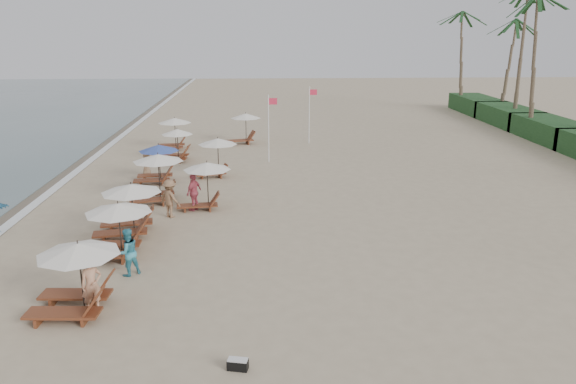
{
  "coord_description": "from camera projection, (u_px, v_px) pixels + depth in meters",
  "views": [
    {
      "loc": [
        -0.24,
        -19.04,
        8.17
      ],
      "look_at": [
        1.0,
        4.52,
        1.3
      ],
      "focal_mm": 34.86,
      "sensor_mm": 36.0,
      "label": 1
    }
  ],
  "objects": [
    {
      "name": "lounger_station_2",
      "position": [
        126.0,
        210.0,
        22.92
      ],
      "size": [
        2.86,
        2.45,
        2.15
      ],
      "color": "brown",
      "rests_on": "ground"
    },
    {
      "name": "beachgoer_mid_b",
      "position": [
        170.0,
        198.0,
        25.09
      ],
      "size": [
        1.3,
        1.19,
        1.75
      ],
      "primitive_type": "imported",
      "rotation": [
        0.0,
        0.0,
        2.51
      ],
      "color": "#846043",
      "rests_on": "ground"
    },
    {
      "name": "lounger_station_3",
      "position": [
        155.0,
        177.0,
        27.26
      ],
      "size": [
        2.72,
        2.44,
        2.39
      ],
      "color": "brown",
      "rests_on": "ground"
    },
    {
      "name": "beachgoer_mid_a",
      "position": [
        127.0,
        252.0,
        19.13
      ],
      "size": [
        1.04,
        1.01,
        1.69
      ],
      "primitive_type": "imported",
      "rotation": [
        0.0,
        0.0,
        3.81
      ],
      "color": "teal",
      "rests_on": "ground"
    },
    {
      "name": "lounger_station_6",
      "position": [
        172.0,
        133.0,
        39.31
      ],
      "size": [
        2.58,
        2.33,
        2.23
      ],
      "color": "brown",
      "rests_on": "ground"
    },
    {
      "name": "lounger_station_0",
      "position": [
        72.0,
        279.0,
        16.52
      ],
      "size": [
        2.83,
        2.44,
        2.21
      ],
      "color": "brown",
      "rests_on": "ground"
    },
    {
      "name": "lounger_station_4",
      "position": [
        155.0,
        164.0,
        30.84
      ],
      "size": [
        2.58,
        2.21,
        2.11
      ],
      "color": "brown",
      "rests_on": "ground"
    },
    {
      "name": "inland_station_1",
      "position": [
        215.0,
        151.0,
        31.83
      ],
      "size": [
        2.54,
        2.24,
        2.22
      ],
      "color": "brown",
      "rests_on": "ground"
    },
    {
      "name": "beachgoer_far_a",
      "position": [
        194.0,
        192.0,
        26.04
      ],
      "size": [
        0.89,
        1.12,
        1.78
      ],
      "primitive_type": "imported",
      "rotation": [
        0.0,
        0.0,
        4.2
      ],
      "color": "#C74F61",
      "rests_on": "ground"
    },
    {
      "name": "flag_pole_far",
      "position": [
        310.0,
        112.0,
        41.15
      ],
      "size": [
        0.6,
        0.08,
        4.18
      ],
      "color": "silver",
      "rests_on": "ground"
    },
    {
      "name": "duffel_bag",
      "position": [
        238.0,
        364.0,
        13.93
      ],
      "size": [
        0.56,
        0.36,
        0.29
      ],
      "color": "black",
      "rests_on": "ground"
    },
    {
      "name": "foam_line",
      "position": [
        53.0,
        190.0,
        29.57
      ],
      "size": [
        0.5,
        140.0,
        0.02
      ],
      "primitive_type": "cube",
      "color": "white",
      "rests_on": "ground"
    },
    {
      "name": "beachgoer_near",
      "position": [
        92.0,
        285.0,
        16.63
      ],
      "size": [
        0.75,
        0.68,
        1.73
      ],
      "primitive_type": "imported",
      "rotation": [
        0.0,
        0.0,
        0.55
      ],
      "color": "tan",
      "rests_on": "ground"
    },
    {
      "name": "lounger_station_1",
      "position": [
        114.0,
        228.0,
        20.68
      ],
      "size": [
        2.69,
        2.46,
        2.06
      ],
      "color": "brown",
      "rests_on": "ground"
    },
    {
      "name": "lounger_station_5",
      "position": [
        174.0,
        146.0,
        35.98
      ],
      "size": [
        2.52,
        2.06,
        2.06
      ],
      "color": "brown",
      "rests_on": "ground"
    },
    {
      "name": "inland_station_2",
      "position": [
        242.0,
        127.0,
        41.25
      ],
      "size": [
        2.9,
        2.26,
        2.22
      ],
      "color": "brown",
      "rests_on": "ground"
    },
    {
      "name": "flag_pole_near",
      "position": [
        269.0,
        125.0,
        35.23
      ],
      "size": [
        0.59,
        0.08,
        4.27
      ],
      "color": "silver",
      "rests_on": "ground"
    },
    {
      "name": "wet_sand_band",
      "position": [
        28.0,
        190.0,
        29.51
      ],
      "size": [
        3.2,
        140.0,
        0.01
      ],
      "primitive_type": "cube",
      "color": "#6B5E4C",
      "rests_on": "ground"
    },
    {
      "name": "beachgoer_far_b",
      "position": [
        147.0,
        163.0,
        32.23
      ],
      "size": [
        0.71,
        0.85,
        1.49
      ],
      "primitive_type": "imported",
      "rotation": [
        0.0,
        0.0,
        1.19
      ],
      "color": "#9D7855",
      "rests_on": "ground"
    },
    {
      "name": "inland_station_0",
      "position": [
        203.0,
        180.0,
        26.08
      ],
      "size": [
        2.66,
        2.24,
        2.22
      ],
      "color": "brown",
      "rests_on": "ground"
    },
    {
      "name": "ground",
      "position": [
        267.0,
        261.0,
        20.55
      ],
      "size": [
        160.0,
        160.0,
        0.0
      ],
      "primitive_type": "plane",
      "color": "tan",
      "rests_on": "ground"
    }
  ]
}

